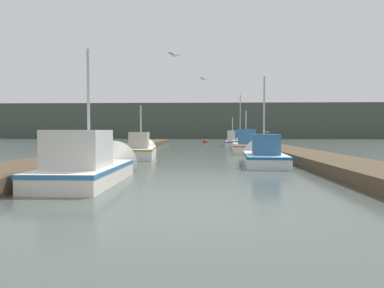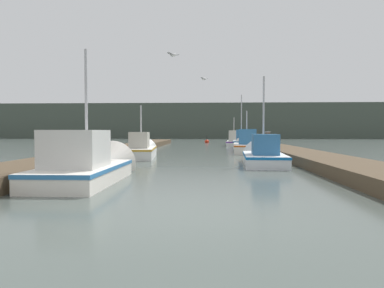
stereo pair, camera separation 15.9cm
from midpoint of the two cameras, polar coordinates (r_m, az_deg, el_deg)
name	(u,v)px [view 2 (the right image)]	position (r m, az deg, el deg)	size (l,w,h in m)	color
ground_plane	(181,214)	(6.12, -1.05, -11.52)	(200.00, 200.00, 0.00)	#47514C
dock_left	(120,150)	(22.68, -11.68, -1.00)	(2.28, 40.00, 0.42)	#4C3D2B
dock_right	(283,151)	(22.50, 15.19, -1.06)	(2.28, 40.00, 0.42)	#4C3D2B
distant_shore_ridge	(206,122)	(73.20, 2.42, 3.72)	(120.00, 16.00, 6.83)	#424C42
fishing_boat_0	(90,165)	(10.55, -16.15, -3.40)	(1.84, 4.99, 4.38)	silver
fishing_boat_1	(263,155)	(15.43, 11.97, -1.83)	(1.95, 4.99, 4.33)	silver
fishing_boat_2	(142,150)	(19.29, -8.14, -0.92)	(1.97, 5.59, 3.27)	silver
fishing_boat_3	(246,145)	(24.33, 9.23, -0.24)	(2.19, 6.62, 3.37)	silver
fishing_boat_4	(241,142)	(29.21, 8.36, 0.26)	(1.71, 4.84, 4.78)	silver
fishing_boat_5	(234,141)	(34.12, 7.13, 0.48)	(1.76, 5.03, 3.23)	silver
mooring_piling_0	(96,151)	(14.36, -15.45, -1.13)	(0.33, 0.33, 1.26)	#473523
mooring_piling_1	(268,142)	(22.70, 12.68, 0.27)	(0.36, 0.36, 1.41)	#473523
channel_buoy	(207,142)	(41.56, 2.60, 0.39)	(0.52, 0.52, 1.02)	red
seagull_lead	(173,55)	(13.50, -2.81, 14.61)	(0.44, 0.50, 0.12)	white
seagull_1	(204,79)	(19.75, 2.25, 10.80)	(0.42, 0.51, 0.12)	white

